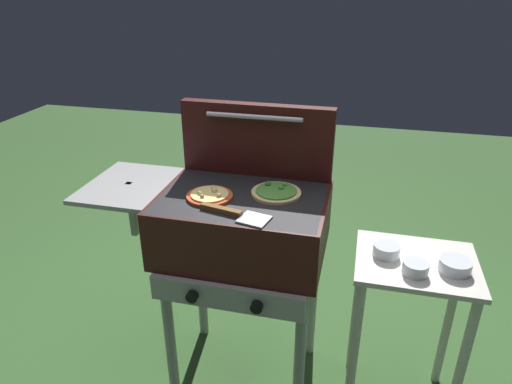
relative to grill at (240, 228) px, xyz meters
The scene contains 10 objects.
ground_plane 0.76m from the grill, 17.39° to the left, with size 8.00×8.00×0.00m, color #38602D.
grill is the anchor object (origin of this frame).
grill_lid_open 0.37m from the grill, 86.33° to the left, with size 0.63×0.08×0.30m.
pizza_cheese 0.19m from the grill, 156.54° to the right, with size 0.17×0.17×0.03m.
pizza_veggie 0.21m from the grill, 18.78° to the left, with size 0.19×0.19×0.03m.
spatula 0.22m from the grill, 80.25° to the right, with size 0.27×0.11×0.02m.
prep_table 0.72m from the grill, ahead, with size 0.44×0.36×0.71m.
topping_bowl_near 0.67m from the grill, ahead, with size 0.09×0.09×0.04m.
topping_bowl_far 0.80m from the grill, ahead, with size 0.11×0.11×0.04m.
topping_bowl_middle 0.56m from the grill, ahead, with size 0.10×0.10×0.04m.
Camera 1 is at (0.42, -1.50, 1.65)m, focal length 31.96 mm.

